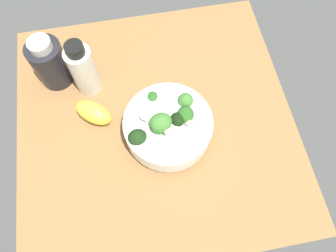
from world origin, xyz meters
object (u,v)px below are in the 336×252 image
bottle_tall (50,62)px  bottle_short (83,69)px  lemon_wedge (93,113)px  bowl_of_broccoli (167,126)px

bottle_tall → bottle_short: 7.85cm
lemon_wedge → bottle_tall: bearing=122.3°
bowl_of_broccoli → bottle_tall: bottle_tall is taller
lemon_wedge → bottle_short: bearing=93.3°
bowl_of_broccoli → bottle_tall: (-21.81, 18.04, 1.73)cm
bowl_of_broccoli → bottle_short: (-14.89, 14.44, 2.59)cm
bowl_of_broccoli → bottle_short: bottle_short is taller
bottle_tall → lemon_wedge: bearing=-57.7°
bottle_short → lemon_wedge: bearing=-86.7°
bottle_short → bottle_tall: bearing=152.5°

